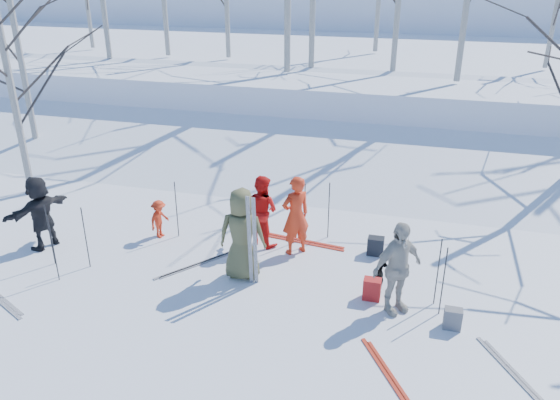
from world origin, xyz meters
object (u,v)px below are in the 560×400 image
(skier_olive_center, at_px, (242,234))
(skier_red_seated, at_px, (159,219))
(skier_grey_west, at_px, (40,212))
(backpack_red, at_px, (372,289))
(backpack_grey, at_px, (453,319))
(skier_redor_behind, at_px, (262,210))
(backpack_dark, at_px, (376,246))
(skier_red_north, at_px, (296,215))
(dog, at_px, (382,278))
(skier_cream_east, at_px, (397,268))

(skier_olive_center, bearing_deg, skier_red_seated, -34.12)
(skier_grey_west, relative_size, backpack_red, 3.91)
(skier_grey_west, distance_m, backpack_grey, 8.62)
(skier_grey_west, bearing_deg, backpack_red, 107.24)
(skier_grey_west, height_order, backpack_red, skier_grey_west)
(skier_redor_behind, distance_m, skier_red_seated, 2.37)
(skier_redor_behind, relative_size, skier_grey_west, 0.98)
(skier_redor_behind, bearing_deg, skier_olive_center, 113.32)
(skier_olive_center, distance_m, backpack_grey, 4.11)
(backpack_grey, relative_size, backpack_dark, 0.95)
(skier_olive_center, relative_size, skier_red_north, 1.07)
(skier_redor_behind, relative_size, dog, 2.91)
(skier_olive_center, distance_m, skier_grey_west, 4.58)
(skier_red_north, relative_size, skier_grey_west, 1.07)
(skier_red_seated, bearing_deg, skier_red_north, -77.57)
(skier_olive_center, bearing_deg, skier_redor_behind, -97.50)
(skier_red_seated, relative_size, skier_grey_west, 0.54)
(skier_red_seated, height_order, backpack_red, skier_red_seated)
(backpack_dark, bearing_deg, backpack_red, -86.14)
(skier_olive_center, xyz_separation_m, dog, (2.71, 0.26, -0.70))
(backpack_red, bearing_deg, backpack_dark, 93.86)
(skier_redor_behind, distance_m, backpack_red, 3.08)
(skier_redor_behind, distance_m, skier_cream_east, 3.52)
(skier_red_north, bearing_deg, backpack_grey, 108.03)
(skier_olive_center, relative_size, skier_red_seated, 2.09)
(skier_red_north, xyz_separation_m, skier_redor_behind, (-0.81, 0.21, -0.07))
(skier_redor_behind, bearing_deg, skier_red_north, -172.67)
(backpack_dark, bearing_deg, skier_red_north, -168.00)
(skier_olive_center, height_order, skier_cream_east, skier_olive_center)
(skier_red_seated, relative_size, dog, 1.62)
(dog, height_order, backpack_grey, dog)
(skier_olive_center, xyz_separation_m, skier_grey_west, (-4.58, 0.03, -0.11))
(skier_red_seated, height_order, skier_grey_west, skier_grey_west)
(backpack_red, distance_m, backpack_grey, 1.52)
(skier_redor_behind, height_order, backpack_dark, skier_redor_behind)
(backpack_red, distance_m, backpack_dark, 1.71)
(backpack_dark, bearing_deg, skier_cream_east, -74.65)
(skier_grey_west, height_order, backpack_grey, skier_grey_west)
(skier_red_seated, height_order, backpack_grey, skier_red_seated)
(skier_red_north, relative_size, backpack_red, 4.17)
(skier_olive_center, xyz_separation_m, skier_redor_behind, (-0.04, 1.42, -0.13))
(skier_grey_west, relative_size, dog, 2.98)
(skier_cream_east, xyz_separation_m, backpack_dark, (-0.54, 1.96, -0.67))
(backpack_dark, bearing_deg, skier_red_seated, -174.49)
(backpack_red, bearing_deg, backpack_grey, -20.03)
(backpack_grey, bearing_deg, skier_red_north, 149.88)
(skier_cream_east, xyz_separation_m, backpack_grey, (1.01, -0.27, -0.68))
(skier_olive_center, bearing_deg, backpack_red, 168.05)
(skier_red_seated, relative_size, backpack_red, 2.13)
(skier_red_north, bearing_deg, skier_redor_behind, -56.38)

